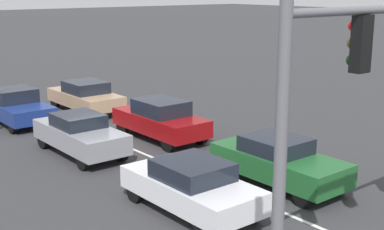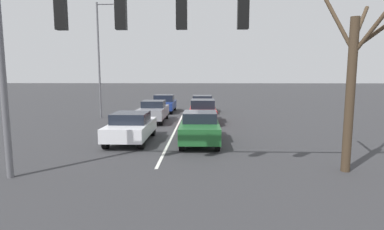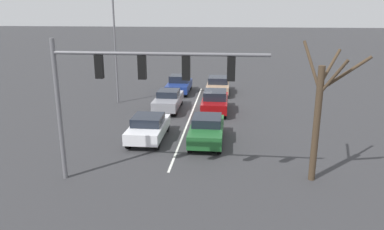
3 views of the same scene
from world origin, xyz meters
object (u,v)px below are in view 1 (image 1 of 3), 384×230
car_gray_midlane_second (80,134)px  car_navy_midlane_third (17,106)px  car_darkgreen_leftlane_front (278,161)px  car_white_midlane_front (191,186)px  car_maroon_leftlane_second (160,119)px  car_tan_leftlane_third (86,96)px

car_gray_midlane_second → car_navy_midlane_third: size_ratio=1.04×
car_darkgreen_leftlane_front → car_white_midlane_front: bearing=-1.2°
car_darkgreen_leftlane_front → car_gray_midlane_second: bearing=-63.3°
car_darkgreen_leftlane_front → car_navy_midlane_third: car_navy_midlane_third is taller
car_white_midlane_front → car_gray_midlane_second: size_ratio=0.96×
car_darkgreen_leftlane_front → car_maroon_leftlane_second: bearing=-91.5°
car_white_midlane_front → car_navy_midlane_third: bearing=-90.2°
car_tan_leftlane_third → car_maroon_leftlane_second: bearing=90.1°
car_white_midlane_front → car_maroon_leftlane_second: car_maroon_leftlane_second is taller
car_white_midlane_front → car_navy_midlane_third: 12.30m
car_gray_midlane_second → car_maroon_leftlane_second: size_ratio=0.99×
car_white_midlane_front → car_darkgreen_leftlane_front: bearing=178.8°
car_darkgreen_leftlane_front → car_navy_midlane_third: 12.80m
car_white_midlane_front → car_navy_midlane_third: car_navy_midlane_third is taller
car_tan_leftlane_third → car_navy_midlane_third: bearing=1.6°
car_maroon_leftlane_second → car_navy_midlane_third: car_maroon_leftlane_second is taller
car_darkgreen_leftlane_front → car_maroon_leftlane_second: 6.32m
car_maroon_leftlane_second → car_tan_leftlane_third: car_maroon_leftlane_second is taller
car_navy_midlane_third → car_tan_leftlane_third: bearing=-178.4°
car_gray_midlane_second → car_tan_leftlane_third: bearing=-119.7°
car_navy_midlane_third → car_white_midlane_front: bearing=89.8°
car_maroon_leftlane_second → car_darkgreen_leftlane_front: bearing=88.5°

